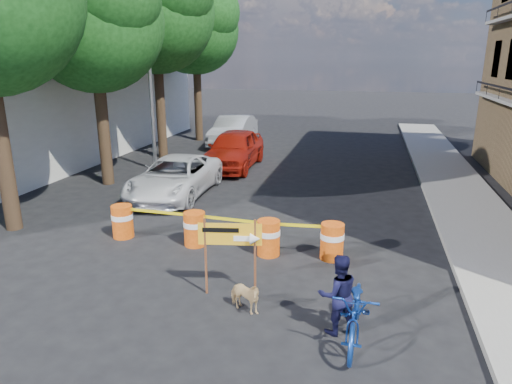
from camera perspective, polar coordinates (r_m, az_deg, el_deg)
The scene contains 18 objects.
ground at distance 9.95m, azimuth -4.86°, elevation -11.98°, with size 120.00×120.00×0.00m, color black.
sidewalk_east at distance 15.37m, azimuth 25.59°, elevation -2.82°, with size 2.40×40.00×0.15m, color gray.
white_building at distance 24.26m, azimuth -27.62°, elevation 10.60°, with size 8.00×22.00×6.00m, color silver.
tree_mid_a at distance 18.08m, azimuth -19.53°, elevation 19.67°, with size 5.25×5.00×8.68m.
tree_mid_b at distance 22.51m, azimuth -12.36°, elevation 21.22°, with size 5.67×5.40×9.62m.
tree_far at distance 27.07m, azimuth -7.44°, elevation 19.54°, with size 5.04×4.80×8.84m.
streetlamp at distance 19.83m, azimuth -13.03°, elevation 15.08°, with size 1.25×0.18×8.00m.
barrel_far_left at distance 12.92m, azimuth -16.35°, elevation -3.46°, with size 0.58×0.58×0.90m.
barrel_mid_left at distance 11.98m, azimuth -7.67°, elevation -4.50°, with size 0.58×0.58×0.90m.
barrel_mid_right at distance 11.31m, azimuth 1.57°, elevation -5.64°, with size 0.58×0.58×0.90m.
barrel_far_right at distance 11.24m, azimuth 9.48°, elevation -6.02°, with size 0.58×0.58×0.90m.
detour_sign at distance 9.21m, azimuth -2.34°, elevation -6.09°, with size 1.27×0.35×1.65m.
pedestrian at distance 8.31m, azimuth 10.20°, elevation -12.49°, with size 0.73×0.57×1.49m, color black.
bicycle at distance 8.02m, azimuth 12.63°, elevation -11.38°, with size 0.73×1.09×2.08m, color #133D9E.
dog at distance 8.97m, azimuth -1.46°, elevation -12.92°, with size 0.36×0.78×0.66m, color tan.
suv_white at distance 16.31m, azimuth -10.10°, elevation 1.86°, with size 2.25×4.88×1.36m, color silver.
sedan_red at distance 20.21m, azimuth -2.79°, elevation 5.39°, with size 1.98×4.91×1.67m, color #A41A0D.
sedan_silver at distance 25.66m, azimuth -2.84°, elevation 7.69°, with size 1.69×4.86×1.60m, color silver.
Camera 1 is at (2.88, -8.26, 4.74)m, focal length 32.00 mm.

